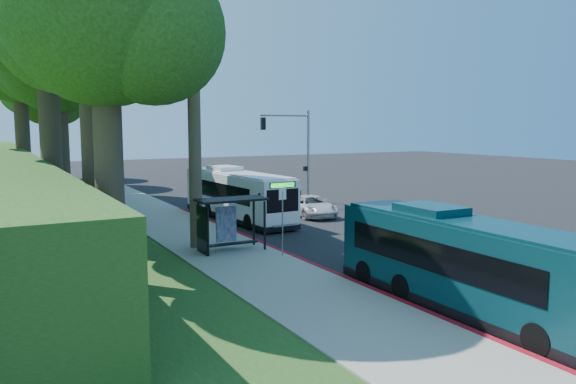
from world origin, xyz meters
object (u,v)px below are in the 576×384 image
teal_bus (466,263)px  pickup (311,206)px  white_bus (237,194)px  bus_shelter (225,214)px

teal_bus → pickup: bearing=74.4°
white_bus → bus_shelter: bearing=-120.1°
white_bus → teal_bus: size_ratio=1.02×
teal_bus → bus_shelter: bearing=108.2°
bus_shelter → teal_bus: bearing=-72.3°
white_bus → teal_bus: (-0.57, -19.64, -0.02)m
white_bus → teal_bus: 19.64m
bus_shelter → white_bus: (4.18, 8.36, -0.22)m
teal_bus → pickup: teal_bus is taller
bus_shelter → white_bus: 9.35m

